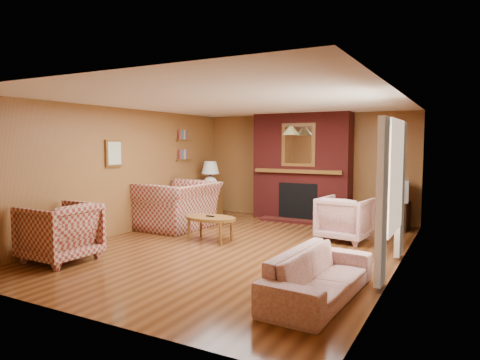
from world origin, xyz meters
The scene contains 20 objects.
floor centered at (0.00, 0.00, 0.00)m, with size 6.50×6.50×0.00m, color #47240F.
ceiling centered at (0.00, 0.00, 2.40)m, with size 6.50×6.50×0.00m, color white.
wall_back centered at (0.00, 3.25, 1.20)m, with size 6.50×6.50×0.00m, color brown.
wall_front centered at (0.00, -3.25, 1.20)m, with size 6.50×6.50×0.00m, color brown.
wall_left centered at (-2.50, 0.00, 1.20)m, with size 6.50×6.50×0.00m, color brown.
wall_right centered at (2.50, 0.00, 1.20)m, with size 6.50×6.50×0.00m, color brown.
fireplace centered at (0.00, 2.98, 1.18)m, with size 2.20×0.82×2.40m.
window_right centered at (2.45, -0.20, 1.13)m, with size 0.10×1.85×2.00m.
bookshelf centered at (-2.44, 1.90, 1.67)m, with size 0.09×0.55×0.71m.
botanical_print centered at (-2.47, -0.30, 1.55)m, with size 0.05×0.40×0.50m.
pendant_light centered at (0.00, 2.30, 2.00)m, with size 0.36×0.36×0.48m.
plaid_loveseat centered at (-1.85, 0.84, 0.47)m, with size 1.46×1.27×0.95m, color maroon.
plaid_armchair centered at (-1.95, -1.95, 0.43)m, with size 0.92×0.95×0.86m, color maroon.
floral_sofa centered at (1.90, -1.62, 0.27)m, with size 1.82×0.71×0.53m, color beige.
floral_armchair centered at (1.41, 1.38, 0.39)m, with size 0.84×0.86×0.79m, color beige.
coffee_table centered at (-0.68, 0.19, 0.39)m, with size 0.97×0.60×0.46m.
side_table centered at (-2.10, 2.45, 0.30)m, with size 0.46×0.46×0.61m, color brown.
table_lamp centered at (-2.10, 2.45, 1.00)m, with size 0.42×0.42×0.70m.
tv_stand centered at (2.05, 2.80, 0.29)m, with size 0.52×0.48×0.57m, color black.
crt_tv centered at (2.05, 2.79, 0.79)m, with size 0.54×0.54×0.44m.
Camera 1 is at (3.33, -6.15, 1.74)m, focal length 32.00 mm.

